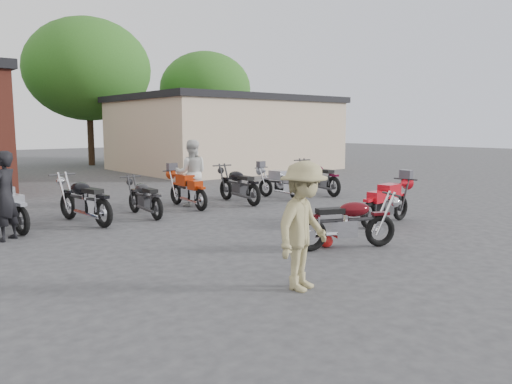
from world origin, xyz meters
TOP-DOWN VIEW (x-y plane):
  - ground at (0.00, 0.00)m, footprint 90.00×90.00m
  - stucco_building at (8.50, 15.00)m, footprint 10.00×8.00m
  - tree_2 at (4.00, 22.00)m, footprint 7.04×7.04m
  - tree_3 at (12.00, 22.00)m, footprint 6.08×6.08m
  - vintage_motorcycle at (0.04, -0.57)m, footprint 2.03×1.37m
  - sportbike at (2.57, 0.43)m, footprint 1.98×0.83m
  - helmet at (-0.20, -0.23)m, footprint 0.33×0.33m
  - person_dark at (-4.69, 4.23)m, footprint 0.78×0.75m
  - person_light at (0.50, 5.58)m, footprint 1.16×1.09m
  - person_tan at (-2.25, -1.68)m, footprint 1.31×0.98m
  - row_bike_1 at (-4.47, 5.25)m, footprint 0.98×2.08m
  - row_bike_2 at (-2.84, 4.99)m, footprint 1.04×2.21m
  - row_bike_3 at (-1.31, 4.94)m, footprint 0.69×1.86m
  - row_bike_4 at (0.25, 5.41)m, footprint 0.71×1.94m
  - row_bike_5 at (1.88, 5.19)m, footprint 0.85×2.11m
  - row_bike_6 at (3.42, 5.05)m, footprint 0.79×1.87m
  - row_bike_7 at (5.12, 5.01)m, footprint 1.04×2.21m

SIDE VIEW (x-z plane):
  - ground at x=0.00m, z-range 0.00..0.00m
  - helmet at x=-0.20m, z-range 0.00..0.25m
  - row_bike_6 at x=3.42m, z-range 0.00..1.05m
  - row_bike_3 at x=-1.31m, z-range 0.00..1.06m
  - row_bike_4 at x=0.25m, z-range 0.00..1.11m
  - sportbike at x=2.57m, z-range 0.00..1.12m
  - vintage_motorcycle at x=0.04m, z-range 0.00..1.12m
  - row_bike_1 at x=-4.47m, z-range 0.00..1.16m
  - row_bike_5 at x=1.88m, z-range 0.00..1.19m
  - row_bike_7 at x=5.12m, z-range 0.00..1.23m
  - row_bike_2 at x=-2.84m, z-range 0.00..1.23m
  - person_dark at x=-4.69m, z-range 0.00..1.79m
  - person_tan at x=-2.25m, z-range 0.00..1.80m
  - person_light at x=0.50m, z-range 0.00..1.89m
  - stucco_building at x=8.50m, z-range 0.00..3.50m
  - tree_3 at x=12.00m, z-range 0.00..7.60m
  - tree_2 at x=4.00m, z-range 0.00..8.80m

